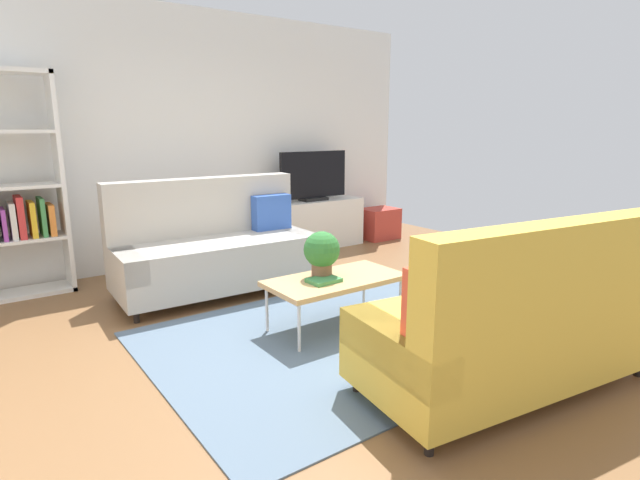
# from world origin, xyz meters

# --- Properties ---
(ground_plane) EXTENTS (7.68, 7.68, 0.00)m
(ground_plane) POSITION_xyz_m (0.00, 0.00, 0.00)
(ground_plane) COLOR brown
(wall_far) EXTENTS (6.40, 0.12, 2.90)m
(wall_far) POSITION_xyz_m (0.00, 2.80, 1.45)
(wall_far) COLOR white
(wall_far) RESTS_ON ground_plane
(area_rug) EXTENTS (2.90, 2.20, 0.01)m
(area_rug) POSITION_xyz_m (0.13, -0.11, 0.01)
(area_rug) COLOR slate
(area_rug) RESTS_ON ground_plane
(couch_beige) EXTENTS (1.93, 0.91, 1.10)m
(couch_beige) POSITION_xyz_m (-0.20, 1.51, 0.44)
(couch_beige) COLOR #B2ADA3
(couch_beige) RESTS_ON ground_plane
(couch_green) EXTENTS (2.00, 1.09, 1.10)m
(couch_green) POSITION_xyz_m (0.46, -1.33, 0.44)
(couch_green) COLOR gold
(couch_green) RESTS_ON ground_plane
(coffee_table) EXTENTS (1.10, 0.56, 0.42)m
(coffee_table) POSITION_xyz_m (0.18, 0.09, 0.39)
(coffee_table) COLOR tan
(coffee_table) RESTS_ON ground_plane
(tv_console) EXTENTS (1.40, 0.44, 0.64)m
(tv_console) POSITION_xyz_m (1.62, 2.46, 0.32)
(tv_console) COLOR silver
(tv_console) RESTS_ON ground_plane
(tv) EXTENTS (1.00, 0.20, 0.64)m
(tv) POSITION_xyz_m (1.62, 2.44, 0.95)
(tv) COLOR black
(tv) RESTS_ON tv_console
(storage_trunk) EXTENTS (0.52, 0.40, 0.44)m
(storage_trunk) POSITION_xyz_m (2.72, 2.36, 0.22)
(storage_trunk) COLOR #B2382D
(storage_trunk) RESTS_ON ground_plane
(potted_plant) EXTENTS (0.29, 0.29, 0.37)m
(potted_plant) POSITION_xyz_m (0.10, 0.16, 0.63)
(potted_plant) COLOR brown
(potted_plant) RESTS_ON coffee_table
(table_book_0) EXTENTS (0.25, 0.19, 0.03)m
(table_book_0) POSITION_xyz_m (0.04, 0.05, 0.44)
(table_book_0) COLOR #3F8C4C
(table_book_0) RESTS_ON coffee_table
(vase_0) EXTENTS (0.09, 0.09, 0.18)m
(vase_0) POSITION_xyz_m (1.04, 2.51, 0.73)
(vase_0) COLOR #B24C4C
(vase_0) RESTS_ON tv_console
(bottle_0) EXTENTS (0.05, 0.05, 0.18)m
(bottle_0) POSITION_xyz_m (1.19, 2.42, 0.73)
(bottle_0) COLOR gold
(bottle_0) RESTS_ON tv_console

